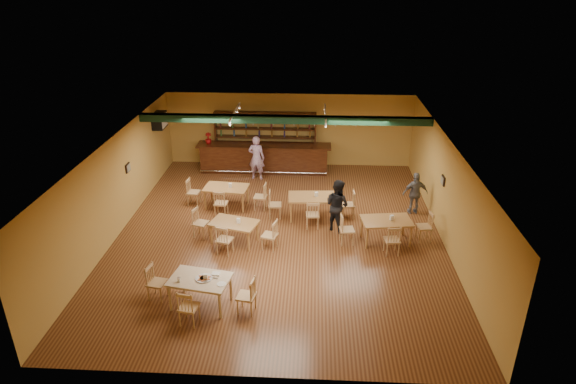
# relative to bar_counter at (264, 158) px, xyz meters

# --- Properties ---
(floor) EXTENTS (12.00, 12.00, 0.00)m
(floor) POSITION_rel_bar_counter_xyz_m (0.98, -5.15, -0.56)
(floor) COLOR #512D17
(floor) RESTS_ON ground
(ceiling_beam) EXTENTS (10.00, 0.30, 0.25)m
(ceiling_beam) POSITION_rel_bar_counter_xyz_m (0.98, -2.35, 2.31)
(ceiling_beam) COLOR black
(ceiling_beam) RESTS_ON ceiling
(track_rail_left) EXTENTS (0.05, 2.50, 0.05)m
(track_rail_left) POSITION_rel_bar_counter_xyz_m (-0.82, -1.75, 2.38)
(track_rail_left) COLOR white
(track_rail_left) RESTS_ON ceiling
(track_rail_right) EXTENTS (0.05, 2.50, 0.05)m
(track_rail_right) POSITION_rel_bar_counter_xyz_m (2.38, -1.75, 2.38)
(track_rail_right) COLOR white
(track_rail_right) RESTS_ON ceiling
(ac_unit) EXTENTS (0.34, 0.70, 0.48)m
(ac_unit) POSITION_rel_bar_counter_xyz_m (-3.82, -0.95, 1.79)
(ac_unit) COLOR white
(ac_unit) RESTS_ON wall_left
(picture_left) EXTENTS (0.04, 0.34, 0.28)m
(picture_left) POSITION_rel_bar_counter_xyz_m (-3.99, -4.15, 1.14)
(picture_left) COLOR black
(picture_left) RESTS_ON wall_left
(picture_right) EXTENTS (0.04, 0.34, 0.28)m
(picture_right) POSITION_rel_bar_counter_xyz_m (5.95, -4.65, 1.14)
(picture_right) COLOR black
(picture_right) RESTS_ON wall_right
(bar_counter) EXTENTS (5.36, 0.85, 1.13)m
(bar_counter) POSITION_rel_bar_counter_xyz_m (0.00, 0.00, 0.00)
(bar_counter) COLOR black
(bar_counter) RESTS_ON ground
(back_bar_hutch) EXTENTS (4.15, 0.40, 2.28)m
(back_bar_hutch) POSITION_rel_bar_counter_xyz_m (-0.00, 0.63, 0.57)
(back_bar_hutch) COLOR black
(back_bar_hutch) RESTS_ON ground
(poinsettia) EXTENTS (0.32, 0.32, 0.45)m
(poinsettia) POSITION_rel_bar_counter_xyz_m (-2.23, 0.00, 0.79)
(poinsettia) COLOR #A10E0F
(poinsettia) RESTS_ON bar_counter
(dining_table_a) EXTENTS (1.56, 1.03, 0.74)m
(dining_table_a) POSITION_rel_bar_counter_xyz_m (-0.98, -3.35, -0.20)
(dining_table_a) COLOR #AC7F3D
(dining_table_a) RESTS_ON ground
(dining_table_b) EXTENTS (1.57, 0.99, 0.76)m
(dining_table_b) POSITION_rel_bar_counter_xyz_m (1.96, -4.00, -0.18)
(dining_table_b) COLOR #AC7F3D
(dining_table_b) RESTS_ON ground
(dining_table_c) EXTENTS (1.55, 1.18, 0.69)m
(dining_table_c) POSITION_rel_bar_counter_xyz_m (-0.33, -5.79, -0.22)
(dining_table_c) COLOR #AC7F3D
(dining_table_c) RESTS_ON ground
(dining_table_d) EXTENTS (1.57, 1.07, 0.74)m
(dining_table_d) POSITION_rel_bar_counter_xyz_m (4.22, -5.49, -0.20)
(dining_table_d) COLOR #AC7F3D
(dining_table_d) RESTS_ON ground
(near_table) EXTENTS (1.58, 1.16, 0.77)m
(near_table) POSITION_rel_bar_counter_xyz_m (-0.69, -8.86, -0.18)
(near_table) COLOR tan
(near_table) RESTS_ON ground
(pizza_tray) EXTENTS (0.45, 0.45, 0.01)m
(pizza_tray) POSITION_rel_bar_counter_xyz_m (-0.58, -8.86, 0.21)
(pizza_tray) COLOR silver
(pizza_tray) RESTS_ON near_table
(parmesan_shaker) EXTENTS (0.09, 0.09, 0.11)m
(parmesan_shaker) POSITION_rel_bar_counter_xyz_m (-1.15, -9.01, 0.26)
(parmesan_shaker) COLOR #EAE5C6
(parmesan_shaker) RESTS_ON near_table
(napkin_stack) EXTENTS (0.21, 0.17, 0.03)m
(napkin_stack) POSITION_rel_bar_counter_xyz_m (-0.33, -8.65, 0.22)
(napkin_stack) COLOR white
(napkin_stack) RESTS_ON near_table
(pizza_server) EXTENTS (0.33, 0.16, 0.00)m
(pizza_server) POSITION_rel_bar_counter_xyz_m (-0.43, -8.81, 0.22)
(pizza_server) COLOR silver
(pizza_server) RESTS_ON pizza_tray
(side_plate) EXTENTS (0.26, 0.26, 0.01)m
(side_plate) POSITION_rel_bar_counter_xyz_m (-0.12, -9.06, 0.21)
(side_plate) COLOR white
(side_plate) RESTS_ON near_table
(patron_bar) EXTENTS (0.70, 0.52, 1.75)m
(patron_bar) POSITION_rel_bar_counter_xyz_m (-0.21, -0.83, 0.31)
(patron_bar) COLOR purple
(patron_bar) RESTS_ON ground
(patron_right_a) EXTENTS (1.05, 1.03, 1.70)m
(patron_right_a) POSITION_rel_bar_counter_xyz_m (2.76, -4.80, 0.28)
(patron_right_a) COLOR black
(patron_right_a) RESTS_ON ground
(patron_right_b) EXTENTS (0.89, 0.47, 1.45)m
(patron_right_b) POSITION_rel_bar_counter_xyz_m (5.42, -3.49, 0.16)
(patron_right_b) COLOR slate
(patron_right_b) RESTS_ON ground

